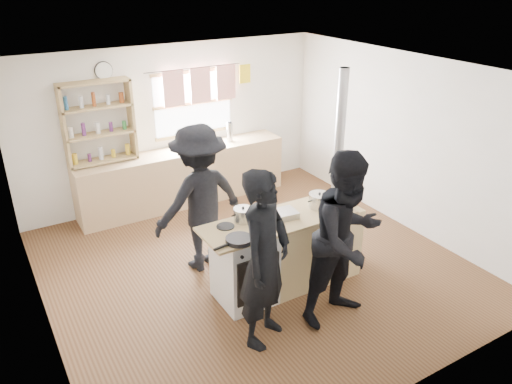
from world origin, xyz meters
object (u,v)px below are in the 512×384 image
Objects in this scene: thermos at (230,132)px; cooking_island at (288,251)px; stockpot_counter at (319,201)px; stockpot_stove at (243,215)px; flue_heater at (334,212)px; person_far at (200,199)px; bread_board at (345,199)px; person_near_right at (347,239)px; skillet_greens at (239,239)px; person_near_left at (265,259)px; roast_tray at (282,214)px.

thermos is 2.92m from cooking_island.
stockpot_stove is at bearing 170.83° from stockpot_counter.
flue_heater reaches higher than cooking_island.
person_far is (-0.19, 0.76, -0.07)m from stockpot_stove.
bread_board is 0.13× the size of flue_heater.
stockpot_counter is 0.84m from person_near_right.
stockpot_stove is at bearing 170.76° from bread_board.
stockpot_counter is 0.62m from flue_heater.
skillet_greens is 1.46× the size of stockpot_stove.
person_near_left is at bearing -137.92° from cooking_island.
person_near_left is 0.98× the size of person_near_right.
stockpot_stove is at bearing 162.03° from cooking_island.
flue_heater is 1.32× the size of person_near_left.
flue_heater reaches higher than person_near_right.
roast_tray is 1.06× the size of bread_board.
stockpot_stove is 1.31m from bread_board.
cooking_island is at bearing -164.81° from flue_heater.
thermos is at bearing 75.69° from cooking_island.
person_near_left is at bearing -85.12° from skillet_greens.
person_near_right is 1.02× the size of person_far.
stockpot_stove is at bearing 160.98° from roast_tray.
roast_tray is at bearing -19.02° from stockpot_stove.
thermos is at bearing 91.60° from bread_board.
stockpot_counter is (0.52, -0.01, 0.05)m from roast_tray.
person_near_left is 0.94m from person_near_right.
stockpot_stove is 0.12× the size of person_near_right.
flue_heater is 1.75m from person_far.
skillet_greens is 0.13× the size of flue_heater.
cooking_island is 0.71m from stockpot_counter.
person_far is at bearing 141.10° from stockpot_counter.
person_near_left reaches higher than person_far.
stockpot_counter is at bearing 170.57° from bread_board.
bread_board is (1.29, -0.21, -0.03)m from stockpot_stove.
person_far is (-0.61, 0.91, -0.03)m from roast_tray.
skillet_greens is 1.57m from bread_board.
flue_heater reaches higher than roast_tray.
stockpot_stove reaches higher than skillet_greens.
thermos is 0.95× the size of bread_board.
stockpot_counter is at bearing 133.63° from person_far.
stockpot_counter is 0.76× the size of bread_board.
flue_heater is 1.30× the size of person_near_right.
cooking_island is at bearing 15.52° from skillet_greens.
flue_heater is at bearing 50.12° from person_near_right.
thermos reaches higher than skillet_greens.
person_near_right is at bearing -71.17° from roast_tray.
stockpot_counter is at bearing -2.11° from person_near_left.
stockpot_stove is at bearing 42.73° from person_near_left.
thermos is 0.16× the size of cooking_island.
roast_tray is 0.87m from bread_board.
skillet_greens is 1.15m from person_far.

